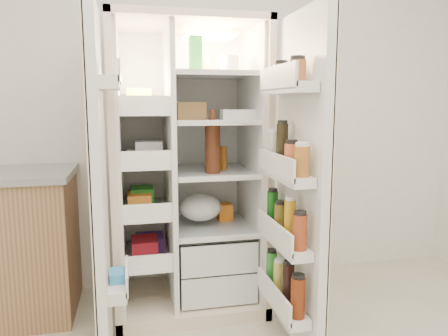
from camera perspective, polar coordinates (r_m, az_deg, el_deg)
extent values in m
cube|color=white|center=(3.08, -2.69, 9.44)|extent=(4.00, 0.02, 2.70)
cube|color=beige|center=(3.01, -5.81, 0.84)|extent=(0.92, 0.04, 1.80)
cube|color=beige|center=(2.67, -14.39, -0.40)|extent=(0.04, 0.70, 1.80)
cube|color=beige|center=(2.78, 4.05, 0.21)|extent=(0.04, 0.70, 1.80)
cube|color=beige|center=(2.70, -5.23, 18.72)|extent=(0.92, 0.70, 0.04)
cube|color=beige|center=(2.94, -4.75, -16.89)|extent=(0.92, 0.70, 0.08)
cube|color=white|center=(2.98, -5.75, 1.14)|extent=(0.84, 0.02, 1.68)
cube|color=white|center=(2.66, -13.76, 0.04)|extent=(0.02, 0.62, 1.68)
cube|color=white|center=(2.77, 3.46, 0.60)|extent=(0.02, 0.62, 1.68)
cube|color=white|center=(2.67, -7.32, 0.25)|extent=(0.03, 0.62, 1.68)
cube|color=silver|center=(2.89, -1.58, -14.22)|extent=(0.47, 0.52, 0.19)
cube|color=silver|center=(2.82, -1.60, -10.46)|extent=(0.47, 0.52, 0.19)
cube|color=#FFD18C|center=(2.76, -2.01, 17.25)|extent=(0.30, 0.30, 0.02)
cube|color=white|center=(2.80, -10.31, -11.46)|extent=(0.28, 0.58, 0.02)
cube|color=white|center=(2.71, -10.48, -5.50)|extent=(0.28, 0.58, 0.02)
cube|color=white|center=(2.66, -10.66, 0.79)|extent=(0.28, 0.58, 0.02)
cube|color=white|center=(2.63, -10.84, 7.26)|extent=(0.28, 0.58, 0.02)
cube|color=silver|center=(2.79, -1.69, -7.71)|extent=(0.49, 0.58, 0.01)
cube|color=silver|center=(2.71, -1.72, -0.40)|extent=(0.49, 0.58, 0.01)
cube|color=silver|center=(2.68, -1.76, 6.36)|extent=(0.49, 0.58, 0.02)
cube|color=silver|center=(2.69, -1.78, 12.34)|extent=(0.49, 0.58, 0.02)
cube|color=red|center=(2.78, -10.35, -10.30)|extent=(0.16, 0.20, 0.10)
cube|color=#298B26|center=(2.70, -10.52, -4.06)|extent=(0.14, 0.18, 0.12)
cube|color=silver|center=(2.65, -10.69, 1.75)|extent=(0.20, 0.22, 0.07)
cube|color=yellow|center=(2.63, -10.89, 9.00)|extent=(0.15, 0.16, 0.14)
cube|color=#4B2D87|center=(2.78, -10.34, -10.40)|extent=(0.18, 0.20, 0.09)
cube|color=orange|center=(2.70, -10.52, -4.26)|extent=(0.14, 0.18, 0.10)
cube|color=white|center=(2.65, -10.70, 2.29)|extent=(0.16, 0.16, 0.12)
sphere|color=orange|center=(2.82, -3.85, -16.15)|extent=(0.07, 0.07, 0.07)
sphere|color=orange|center=(2.87, -2.13, -15.68)|extent=(0.07, 0.07, 0.07)
sphere|color=orange|center=(2.85, 0.07, -15.83)|extent=(0.07, 0.07, 0.07)
sphere|color=orange|center=(2.95, -3.29, -14.96)|extent=(0.07, 0.07, 0.07)
sphere|color=orange|center=(2.95, -1.24, -14.96)|extent=(0.07, 0.07, 0.07)
sphere|color=orange|center=(2.94, 0.90, -15.09)|extent=(0.07, 0.07, 0.07)
sphere|color=orange|center=(2.89, -4.71, -15.53)|extent=(0.07, 0.07, 0.07)
sphere|color=orange|center=(2.98, -0.15, -14.71)|extent=(0.07, 0.07, 0.07)
ellipsoid|color=#3F6C24|center=(2.83, -1.68, -10.05)|extent=(0.26, 0.24, 0.11)
cylinder|color=#491F0F|center=(2.57, -1.54, 2.53)|extent=(0.09, 0.09, 0.29)
cylinder|color=brown|center=(2.70, -0.19, 1.34)|extent=(0.05, 0.05, 0.15)
cube|color=#227D2C|center=(2.58, -3.87, 14.98)|extent=(0.07, 0.07, 0.21)
cylinder|color=white|center=(2.62, 0.75, 13.73)|extent=(0.11, 0.11, 0.10)
cylinder|color=#AD6E28|center=(2.75, -2.28, 13.46)|extent=(0.08, 0.08, 0.10)
cube|color=silver|center=(2.62, 2.40, 7.17)|extent=(0.26, 0.11, 0.06)
cube|color=olive|center=(2.65, -4.43, 7.64)|extent=(0.18, 0.10, 0.11)
ellipsoid|color=silver|center=(2.74, -3.20, -6.05)|extent=(0.27, 0.24, 0.17)
cube|color=orange|center=(2.88, 0.08, -5.88)|extent=(0.09, 0.11, 0.11)
cube|color=white|center=(2.13, -16.43, -2.72)|extent=(0.05, 0.40, 1.72)
cube|color=beige|center=(2.13, -17.10, -2.74)|extent=(0.01, 0.40, 1.72)
cube|color=white|center=(2.27, -14.05, -15.13)|extent=(0.09, 0.32, 0.06)
cube|color=white|center=(2.09, -15.07, 10.93)|extent=(0.09, 0.32, 0.06)
cube|color=#338CCC|center=(2.26, -14.08, -14.43)|extent=(0.07, 0.12, 0.10)
cube|color=white|center=(2.20, 10.32, -2.12)|extent=(0.05, 0.58, 1.72)
cube|color=beige|center=(2.21, 10.92, -2.09)|extent=(0.01, 0.58, 1.72)
cube|color=white|center=(2.38, 7.91, -17.56)|extent=(0.11, 0.50, 0.05)
cube|color=white|center=(2.25, 8.09, -9.76)|extent=(0.11, 0.50, 0.05)
cube|color=white|center=(2.16, 8.28, -0.92)|extent=(0.11, 0.50, 0.05)
cube|color=white|center=(2.14, 8.54, 10.53)|extent=(0.11, 0.50, 0.05)
cylinder|color=#63220B|center=(2.16, 9.92, -16.79)|extent=(0.07, 0.07, 0.20)
cylinder|color=black|center=(2.26, 8.62, -15.23)|extent=(0.06, 0.06, 0.22)
cylinder|color=gold|center=(2.38, 7.45, -14.47)|extent=(0.06, 0.06, 0.18)
cylinder|color=#2B832E|center=(2.49, 6.40, -13.24)|extent=(0.06, 0.06, 0.19)
cylinder|color=maroon|center=(2.04, 10.15, -8.50)|extent=(0.07, 0.07, 0.17)
cylinder|color=#C68717|center=(2.15, 8.82, -7.02)|extent=(0.06, 0.06, 0.21)
cylinder|color=brown|center=(2.27, 7.61, -6.78)|extent=(0.07, 0.07, 0.16)
cylinder|color=#114D13|center=(2.38, 6.54, -5.52)|extent=(0.06, 0.06, 0.20)
cylinder|color=#9B5D21|center=(1.97, 10.41, 0.87)|extent=(0.07, 0.07, 0.14)
cylinder|color=#BB5230|center=(2.09, 9.02, 1.34)|extent=(0.07, 0.07, 0.14)
cylinder|color=black|center=(2.20, 7.81, 2.92)|extent=(0.06, 0.06, 0.23)
cylinder|color=beige|center=(2.33, 6.68, 2.63)|extent=(0.06, 0.06, 0.18)
cylinder|color=#9C4D27|center=(2.03, 9.83, 12.73)|extent=(0.08, 0.08, 0.10)
cylinder|color=olive|center=(2.23, 7.64, 12.39)|extent=(0.08, 0.08, 0.10)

